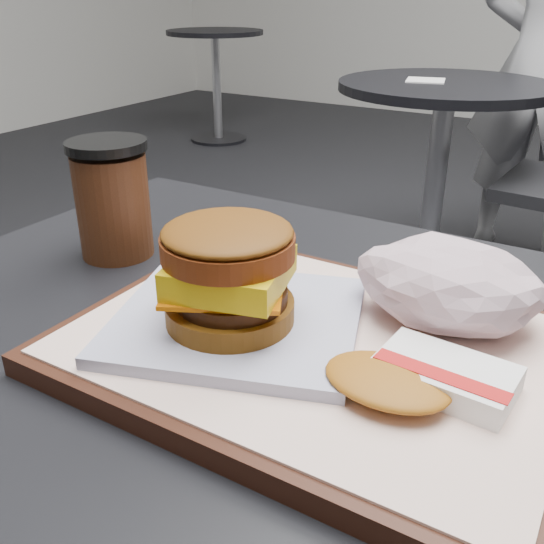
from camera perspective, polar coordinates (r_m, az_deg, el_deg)
The scene contains 9 objects.
customer_table at distance 0.63m, azimuth 1.35°, elevation -20.79°, with size 0.80×0.60×0.77m.
serving_tray at distance 0.48m, azimuth 4.08°, elevation -7.21°, with size 0.38×0.28×0.02m.
breakfast_sandwich at distance 0.46m, azimuth -3.82°, elevation -1.21°, with size 0.23×0.22×0.09m.
hash_brown at distance 0.42m, azimuth 13.69°, elevation -9.64°, with size 0.12×0.09×0.02m.
crumpled_wrapper at distance 0.50m, azimuth 16.34°, elevation -1.06°, with size 0.15×0.11×0.06m, color silver, non-canonical shape.
coffee_cup at distance 0.66m, azimuth -14.77°, elevation 6.52°, with size 0.08×0.08×0.12m.
neighbor_table at distance 2.16m, azimuth 15.52°, elevation 11.61°, with size 0.70×0.70×0.75m.
napkin at distance 2.12m, azimuth 14.26°, elevation 17.08°, with size 0.12×0.12×0.00m, color white.
bg_table_mid at distance 4.45m, azimuth -5.31°, elevation 19.34°, with size 0.66×0.66×0.75m.
Camera 1 is at (0.21, -0.38, 1.04)m, focal length 40.00 mm.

